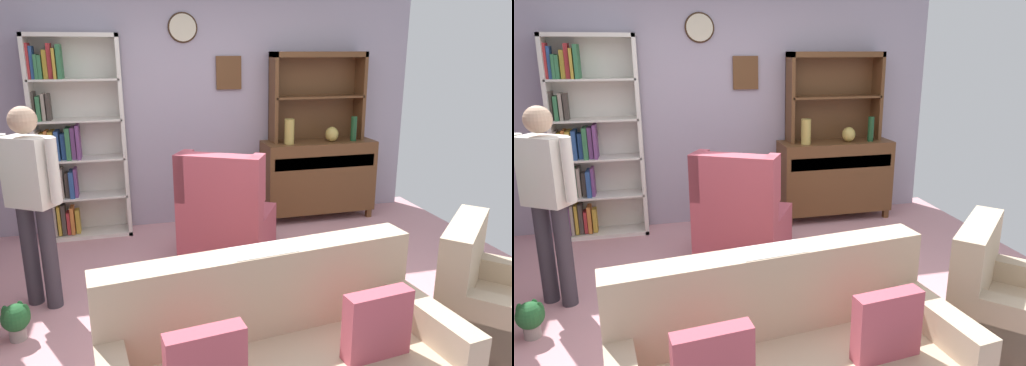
{
  "view_description": "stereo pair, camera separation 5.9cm",
  "coord_description": "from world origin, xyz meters",
  "views": [
    {
      "loc": [
        -0.82,
        -3.24,
        1.95
      ],
      "look_at": [
        0.1,
        0.2,
        0.95
      ],
      "focal_mm": 33.66,
      "sensor_mm": 36.0,
      "label": 1
    },
    {
      "loc": [
        -0.76,
        -3.25,
        1.95
      ],
      "look_at": [
        0.1,
        0.2,
        0.95
      ],
      "focal_mm": 33.66,
      "sensor_mm": 36.0,
      "label": 2
    }
  ],
  "objects": [
    {
      "name": "coffee_table",
      "position": [
        -0.01,
        -0.45,
        0.35
      ],
      "size": [
        0.8,
        0.5,
        0.42
      ],
      "color": "brown",
      "rests_on": "ground_plane"
    },
    {
      "name": "bottle_wine",
      "position": [
        1.69,
        1.77,
        1.06
      ],
      "size": [
        0.07,
        0.07,
        0.28
      ],
      "primitive_type": "cylinder",
      "color": "#194223",
      "rests_on": "sideboard"
    },
    {
      "name": "sideboard",
      "position": [
        1.3,
        1.86,
        0.51
      ],
      "size": [
        1.3,
        0.45,
        0.92
      ],
      "color": "brown",
      "rests_on": "ground_plane"
    },
    {
      "name": "potted_plant_small",
      "position": [
        -1.66,
        0.01,
        0.16
      ],
      "size": [
        0.19,
        0.19,
        0.26
      ],
      "color": "gray",
      "rests_on": "ground_plane"
    },
    {
      "name": "book_stack",
      "position": [
        -0.0,
        -0.41,
        0.45
      ],
      "size": [
        0.22,
        0.12,
        0.06
      ],
      "color": "#284C8C",
      "rests_on": "coffee_table"
    },
    {
      "name": "wingback_chair",
      "position": [
        0.02,
        1.0,
        0.38
      ],
      "size": [
        1.07,
        1.08,
        1.05
      ],
      "color": "#B74C5B",
      "rests_on": "ground_plane"
    },
    {
      "name": "person_reading",
      "position": [
        -1.55,
        0.48,
        0.91
      ],
      "size": [
        0.48,
        0.35,
        1.56
      ],
      "color": "#38333D",
      "rests_on": "ground_plane"
    },
    {
      "name": "vase_round",
      "position": [
        1.43,
        1.79,
        1.01
      ],
      "size": [
        0.15,
        0.15,
        0.17
      ],
      "primitive_type": "ellipsoid",
      "color": "tan",
      "rests_on": "sideboard"
    },
    {
      "name": "vase_tall",
      "position": [
        0.91,
        1.78,
        1.06
      ],
      "size": [
        0.11,
        0.11,
        0.28
      ],
      "primitive_type": "cylinder",
      "color": "tan",
      "rests_on": "sideboard"
    },
    {
      "name": "bookshelf",
      "position": [
        -1.39,
        1.94,
        1.02
      ],
      "size": [
        0.9,
        0.3,
        2.1
      ],
      "color": "silver",
      "rests_on": "ground_plane"
    },
    {
      "name": "area_rug",
      "position": [
        0.2,
        -0.3,
        0.0
      ],
      "size": [
        2.37,
        1.81,
        0.01
      ],
      "primitive_type": "cube",
      "color": "brown",
      "rests_on": "ground_plane"
    },
    {
      "name": "sideboard_hutch",
      "position": [
        1.3,
        1.97,
        1.56
      ],
      "size": [
        1.1,
        0.26,
        1.0
      ],
      "color": "brown",
      "rests_on": "sideboard"
    },
    {
      "name": "armchair_floral",
      "position": [
        1.4,
        -0.99,
        0.29
      ],
      "size": [
        1.08,
        1.08,
        0.88
      ],
      "color": "#C6AD8E",
      "rests_on": "ground_plane"
    },
    {
      "name": "wall_back",
      "position": [
        -0.0,
        2.13,
        1.41
      ],
      "size": [
        5.0,
        0.09,
        2.8
      ],
      "color": "#A399AD",
      "rests_on": "ground_plane"
    },
    {
      "name": "ground_plane",
      "position": [
        0.0,
        0.0,
        -0.01
      ],
      "size": [
        5.4,
        4.6,
        0.02
      ],
      "primitive_type": "cube",
      "color": "#C68C93"
    }
  ]
}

